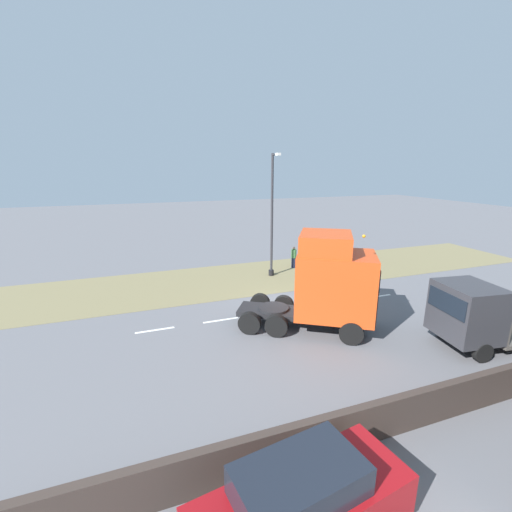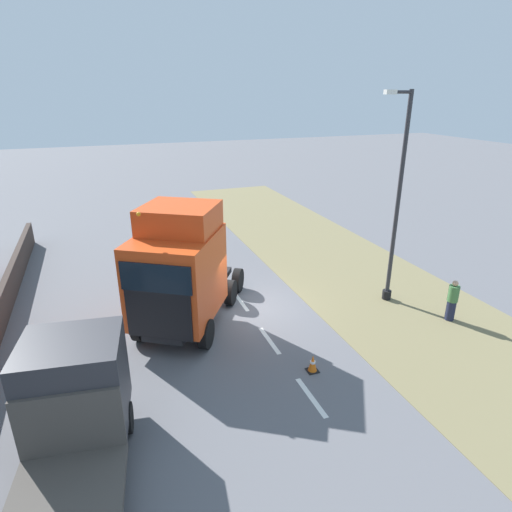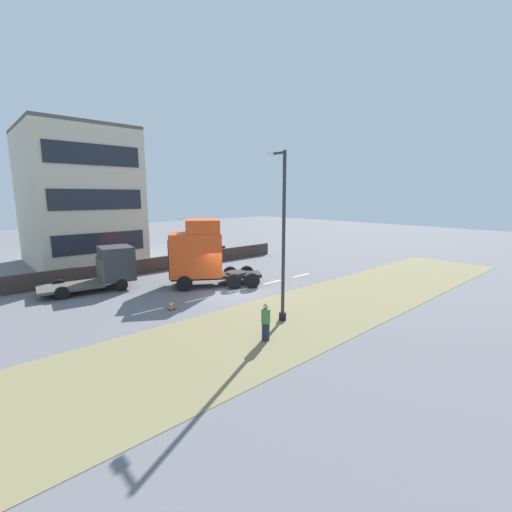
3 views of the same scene
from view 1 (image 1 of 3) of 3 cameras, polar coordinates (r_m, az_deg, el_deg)
The scene contains 10 objects.
ground_plane at distance 18.79m, azimuth 5.88°, elevation -8.87°, with size 120.00×120.00×0.00m, color slate.
grass_verge at distance 23.97m, azimuth -0.31°, elevation -3.46°, with size 7.00×44.00×0.01m.
lane_markings at distance 18.52m, azimuth 3.89°, elevation -9.18°, with size 0.16×14.60×0.00m.
boundary_wall at distance 12.12m, azimuth 26.02°, elevation -21.67°, with size 0.25×24.00×1.20m.
lorry_cab at distance 16.06m, azimuth 12.10°, elevation -4.43°, with size 5.42×6.47×4.77m.
flatbed_truck at distance 17.12m, azimuth 32.66°, elevation -8.25°, with size 3.08×6.03×2.84m.
parked_car at distance 8.54m, azimuth 7.68°, elevation -35.76°, with size 2.37×4.86×1.90m.
lamp_post at distance 23.32m, azimuth 2.70°, elevation 5.65°, with size 1.30×0.37×8.32m.
pedestrian at distance 26.00m, azimuth 6.30°, elevation -0.26°, with size 0.39×0.39×1.65m.
traffic_cone_lead at distance 21.42m, azimuth 16.42°, elevation -5.57°, with size 0.36×0.36×0.58m.
Camera 1 is at (15.47, -7.57, 7.51)m, focal length 24.00 mm.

